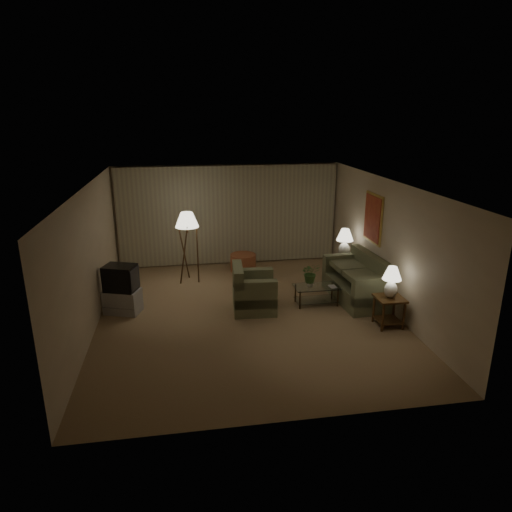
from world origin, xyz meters
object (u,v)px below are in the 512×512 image
at_px(side_table_near, 389,306).
at_px(tv_cabinet, 123,301).
at_px(armchair, 254,292).
at_px(vase, 310,284).
at_px(table_lamp_far, 345,240).
at_px(ottoman, 243,262).
at_px(floor_lamp, 188,246).
at_px(sofa, 356,283).
at_px(coffee_table, 317,292).
at_px(table_lamp_near, 392,279).
at_px(side_table_far, 343,264).
at_px(crt_tv, 120,278).

distance_m(side_table_near, tv_cabinet, 5.41).
height_order(side_table_near, tv_cabinet, side_table_near).
relative_size(armchair, vase, 7.56).
bearing_deg(table_lamp_far, side_table_near, -90.00).
bearing_deg(side_table_near, ottoman, 122.62).
relative_size(table_lamp_far, vase, 5.11).
bearing_deg(armchair, tv_cabinet, 87.84).
xyz_separation_m(tv_cabinet, floor_lamp, (1.42, 1.63, 0.66)).
height_order(armchair, ottoman, armchair).
bearing_deg(vase, ottoman, 114.81).
bearing_deg(sofa, tv_cabinet, -95.33).
bearing_deg(coffee_table, side_table_near, -49.07).
bearing_deg(table_lamp_near, floor_lamp, 140.48).
height_order(side_table_near, table_lamp_far, table_lamp_far).
bearing_deg(side_table_far, table_lamp_far, 153.43).
relative_size(coffee_table, crt_tv, 1.33).
height_order(side_table_far, ottoman, side_table_far).
relative_size(armchair, coffee_table, 1.08).
bearing_deg(floor_lamp, sofa, -25.99).
height_order(sofa, tv_cabinet, sofa).
bearing_deg(table_lamp_far, table_lamp_near, -90.00).
bearing_deg(floor_lamp, armchair, -55.85).
xyz_separation_m(armchair, crt_tv, (-2.73, 0.31, 0.38)).
xyz_separation_m(side_table_near, table_lamp_far, (-0.00, 2.60, 0.61)).
xyz_separation_m(tv_cabinet, ottoman, (2.84, 2.20, -0.03)).
distance_m(sofa, table_lamp_far, 1.40).
distance_m(side_table_far, tv_cabinet, 5.32).
distance_m(sofa, vase, 1.09).
bearing_deg(sofa, floor_lamp, -119.71).
bearing_deg(vase, tv_cabinet, 176.51).
bearing_deg(sofa, side_table_near, 2.62).
relative_size(sofa, tv_cabinet, 2.35).
distance_m(armchair, side_table_far, 2.85).
distance_m(side_table_near, side_table_far, 2.60).
distance_m(table_lamp_far, coffee_table, 1.89).
xyz_separation_m(side_table_near, vase, (-1.23, 1.25, 0.07)).
bearing_deg(side_table_near, vase, 134.63).
relative_size(sofa, ottoman, 2.87).
relative_size(table_lamp_far, coffee_table, 0.73).
bearing_deg(tv_cabinet, table_lamp_near, 3.42).
bearing_deg(coffee_table, tv_cabinet, 176.64).
distance_m(crt_tv, vase, 3.98).
bearing_deg(crt_tv, coffee_table, 16.06).
bearing_deg(side_table_far, vase, -132.43).
xyz_separation_m(armchair, coffee_table, (1.38, 0.07, -0.11)).
bearing_deg(side_table_near, crt_tv, 163.99).
xyz_separation_m(table_lamp_far, floor_lamp, (-3.78, 0.52, -0.11)).
bearing_deg(table_lamp_far, tv_cabinet, -167.97).
bearing_deg(side_table_near, coffee_table, 130.93).
height_order(table_lamp_near, floor_lamp, floor_lamp).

